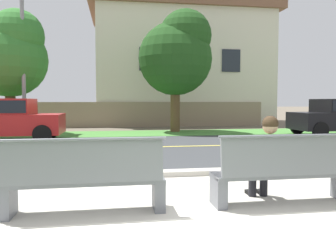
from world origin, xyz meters
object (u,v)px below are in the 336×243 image
seated_person_olive (267,156)px  shade_tree_left (178,53)px  bench_left (85,179)px  shade_tree_far_left (11,54)px  streetlamp (24,45)px  bench_right (286,172)px  car_red_far (0,118)px

seated_person_olive → shade_tree_left: (0.80, 11.11, 3.00)m
bench_left → shade_tree_far_left: 12.45m
seated_person_olive → streetlamp: 12.31m
bench_left → bench_right: 2.72m
bench_right → car_red_far: size_ratio=0.47×
bench_right → bench_left: bearing=180.0°
bench_right → shade_tree_left: size_ratio=0.36×
seated_person_olive → shade_tree_left: 11.54m
seated_person_olive → shade_tree_far_left: (-6.55, 11.21, 2.82)m
car_red_far → shade_tree_far_left: shade_tree_far_left is taller
bench_left → bench_right: size_ratio=1.00×
shade_tree_left → bench_right: bearing=-93.0°
car_red_far → shade_tree_far_left: 3.86m
streetlamp → shade_tree_left: size_ratio=1.15×
shade_tree_left → streetlamp: bearing=-173.9°
seated_person_olive → shade_tree_left: size_ratio=0.22×
shade_tree_far_left → seated_person_olive: bearing=-59.7°
streetlamp → shade_tree_far_left: 1.13m
bench_left → seated_person_olive: size_ratio=1.62×
streetlamp → shade_tree_far_left: size_ratio=1.21×
streetlamp → shade_tree_left: 6.64m
seated_person_olive → bench_left: bearing=-176.1°
car_red_far → streetlamp: size_ratio=0.66×
streetlamp → bench_right: bearing=-60.4°
shade_tree_far_left → shade_tree_left: bearing=-0.8°
seated_person_olive → streetlamp: bearing=119.1°
bench_left → shade_tree_left: 12.19m
bench_left → streetlamp: size_ratio=0.31×
shade_tree_far_left → shade_tree_left: 7.35m
car_red_far → streetlamp: streetlamp is taller
seated_person_olive → shade_tree_left: bearing=85.9°
car_red_far → shade_tree_left: (7.00, 2.69, 2.82)m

